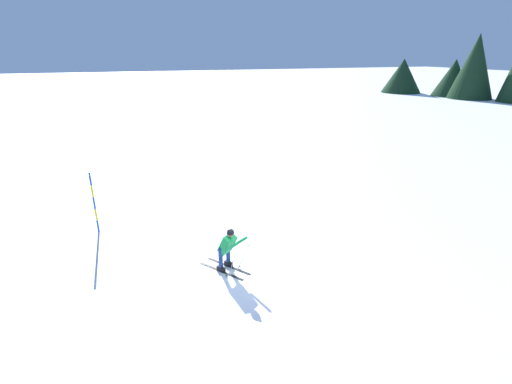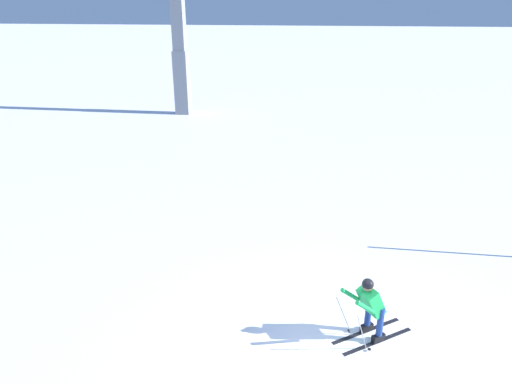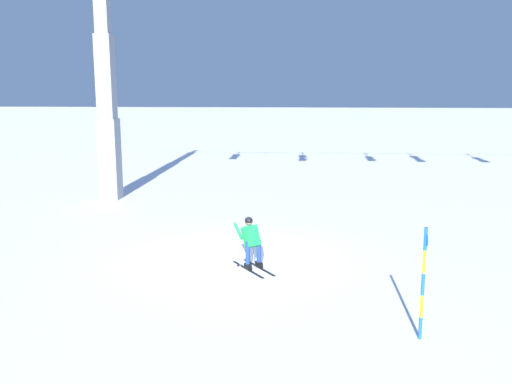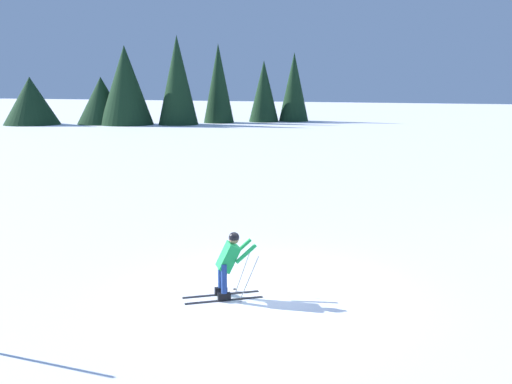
{
  "view_description": "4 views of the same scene",
  "coord_description": "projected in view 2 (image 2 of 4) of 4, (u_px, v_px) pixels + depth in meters",
  "views": [
    {
      "loc": [
        3.27,
        9.02,
        6.46
      ],
      "look_at": [
        -0.07,
        0.05,
        2.85
      ],
      "focal_mm": 26.22,
      "sensor_mm": 36.0,
      "label": 1
    },
    {
      "loc": [
        -7.35,
        0.47,
        6.45
      ],
      "look_at": [
        1.56,
        1.65,
        2.73
      ],
      "focal_mm": 32.47,
      "sensor_mm": 36.0,
      "label": 2
    },
    {
      "loc": [
        1.88,
        -15.88,
        5.11
      ],
      "look_at": [
        0.61,
        0.27,
        2.02
      ],
      "focal_mm": 38.46,
      "sensor_mm": 36.0,
      "label": 3
    },
    {
      "loc": [
        11.74,
        3.93,
        4.67
      ],
      "look_at": [
        1.2,
        0.09,
        2.54
      ],
      "focal_mm": 40.51,
      "sensor_mm": 36.0,
      "label": 4
    }
  ],
  "objects": [
    {
      "name": "ground_plane",
      "position": [
        328.0,
        353.0,
        9.14
      ],
      "size": [
        260.0,
        260.0,
        0.0
      ],
      "primitive_type": "plane",
      "color": "white"
    },
    {
      "name": "skier_carving_main",
      "position": [
        370.0,
        305.0,
        9.22
      ],
      "size": [
        1.38,
        1.68,
        1.59
      ],
      "color": "black",
      "rests_on": "ground_plane"
    },
    {
      "name": "lift_tower_far",
      "position": [
        179.0,
        31.0,
        26.75
      ],
      "size": [
        0.83,
        2.29,
        11.73
      ],
      "color": "gray",
      "rests_on": "ground_plane"
    }
  ]
}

